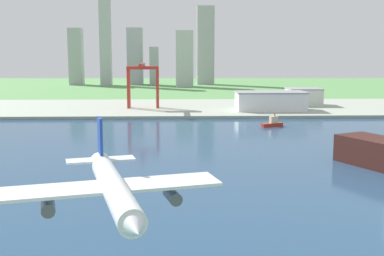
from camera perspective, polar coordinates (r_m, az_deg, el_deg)
The scene contains 9 objects.
ground_plane at distance 267.73m, azimuth 0.22°, elevation -2.43°, with size 2400.00×2400.00×0.00m, color #589150.
water_bay at distance 209.23m, azimuth 0.80°, elevation -5.61°, with size 840.00×360.00×0.15m, color navy.
industrial_pier at distance 455.40m, azimuth -0.62°, elevation 2.37°, with size 840.00×140.00×2.50m, color #9CA696.
airplane_landing at distance 75.45m, azimuth -9.18°, elevation -6.81°, with size 34.81×39.20×12.07m.
tugboat_small at distance 352.26m, azimuth 9.36°, elevation 0.61°, with size 16.83×10.59×8.98m.
port_crane_red at distance 441.77m, azimuth -5.74°, elevation 6.11°, with size 28.37×42.17×40.13m.
warehouse_main at distance 430.35m, azimuth 9.09°, elevation 3.14°, with size 59.59×29.58×16.13m.
warehouse_annex at distance 478.28m, azimuth 12.85°, elevation 3.58°, with size 31.22×27.15×16.10m.
distant_skyline at distance 796.05m, azimuth -5.37°, elevation 8.79°, with size 234.32×78.66×144.84m.
Camera 1 is at (-9.23, 37.54, 52.08)m, focal length 45.87 mm.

